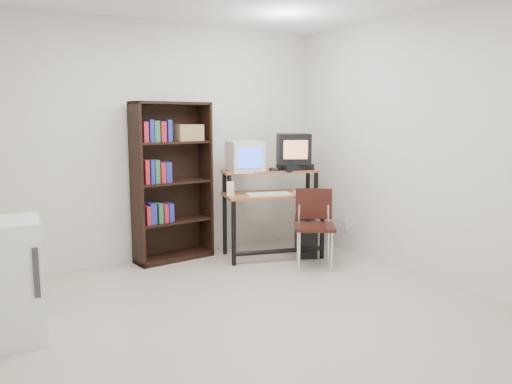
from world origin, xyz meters
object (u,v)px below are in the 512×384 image
crt_tv (293,149)px  pc_tower (306,237)px  computer_desk (272,198)px  bookshelf (171,180)px  crt_monitor (245,157)px  school_chair (314,219)px  mini_fridge (4,281)px

crt_tv → pc_tower: bearing=-41.3°
computer_desk → bookshelf: bearing=171.3°
computer_desk → crt_monitor: crt_monitor is taller
crt_tv → pc_tower: size_ratio=1.08×
crt_tv → pc_tower: (0.07, -0.17, -1.01)m
school_chair → pc_tower: bearing=97.5°
bookshelf → crt_monitor: bearing=-27.1°
crt_monitor → bookshelf: (-0.77, 0.29, -0.25)m
pc_tower → mini_fridge: 3.28m
computer_desk → pc_tower: computer_desk is taller
school_chair → mini_fridge: bearing=-140.5°
crt_monitor → mini_fridge: (-2.57, -1.05, -0.71)m
computer_desk → school_chair: 0.60m
crt_monitor → bookshelf: bearing=171.0°
crt_monitor → pc_tower: 1.17m
mini_fridge → crt_monitor: bearing=27.3°
bookshelf → pc_tower: bearing=-30.3°
pc_tower → bookshelf: size_ratio=0.26×
computer_desk → crt_tv: (0.30, 0.02, 0.55)m
crt_tv → pc_tower: crt_tv is taller
crt_tv → computer_desk: bearing=-147.9°
crt_tv → bookshelf: bookshelf is taller
pc_tower → school_chair: size_ratio=0.55×
bookshelf → school_chair: bearing=-46.9°
crt_tv → bookshelf: (-1.33, 0.45, -0.32)m
crt_monitor → pc_tower: crt_monitor is taller
computer_desk → school_chair: (0.17, -0.55, -0.17)m
crt_tv → school_chair: size_ratio=0.59×
computer_desk → pc_tower: size_ratio=2.68×
crt_monitor → crt_tv: 0.58m
bookshelf → mini_fridge: 2.29m
crt_monitor → school_chair: crt_monitor is taller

